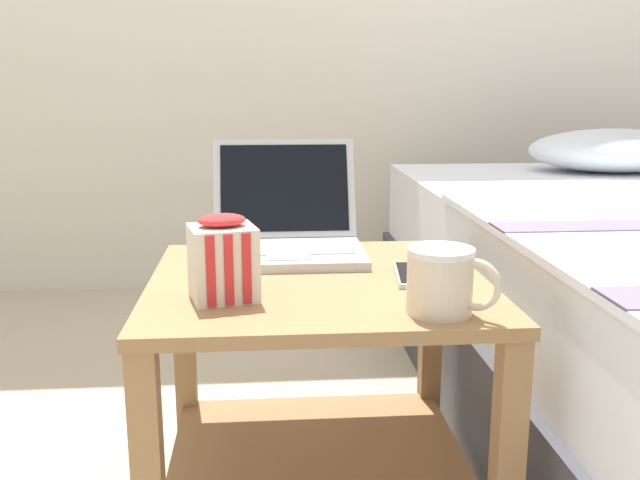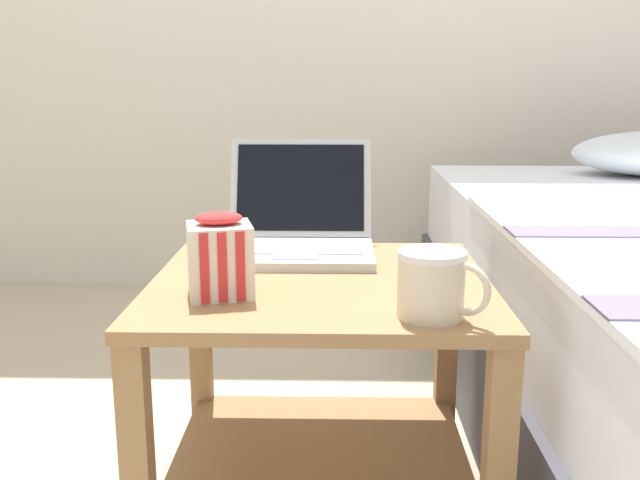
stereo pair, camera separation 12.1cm
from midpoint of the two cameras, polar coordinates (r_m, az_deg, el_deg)
The scene contains 5 objects.
bedside_table at distance 1.33m, azimuth 2.69°, elevation -10.19°, with size 0.60×0.57×0.48m.
laptop at distance 1.45m, azimuth 0.64°, elevation 0.72°, with size 0.30×0.31×0.22m.
mug_front_left at distance 1.08m, azimuth 12.23°, elevation -3.26°, with size 0.13×0.11×0.10m.
snack_bag at distance 1.16m, azimuth -5.06°, elevation -1.43°, with size 0.12×0.12×0.14m.
cell_phone at distance 1.28m, azimuth 10.56°, elevation -3.00°, with size 0.08×0.16×0.01m.
Camera 2 is at (0.03, -1.23, 0.83)m, focal length 40.00 mm.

